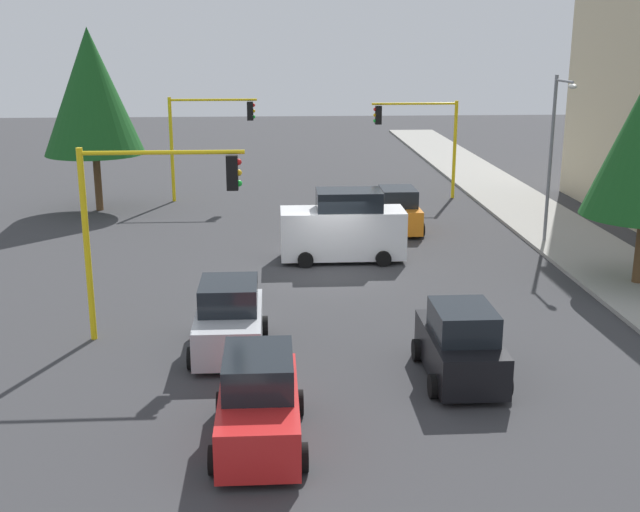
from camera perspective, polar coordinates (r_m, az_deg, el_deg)
name	(u,v)px	position (r m, az deg, el deg)	size (l,w,h in m)	color
ground_plane	(335,275)	(29.37, 1.08, -1.34)	(120.00, 120.00, 0.00)	#353538
sidewalk_kerb	(566,236)	(36.38, 17.17, 1.39)	(80.00, 4.00, 0.15)	gray
lane_arrow_near	(243,423)	(18.59, -5.52, -11.80)	(2.40, 1.10, 1.10)	silver
traffic_signal_near_right	(150,205)	(22.75, -12.09, 3.58)	(0.36, 4.59, 5.56)	yellow
traffic_signal_far_left	(420,130)	(43.02, 7.21, 8.97)	(0.36, 4.59, 5.21)	yellow
traffic_signal_far_right	(206,128)	(42.42, -8.14, 9.07)	(0.36, 4.59, 5.46)	yellow
street_lamp_curbside	(555,142)	(33.89, 16.48, 7.82)	(2.15, 0.28, 7.00)	slate
tree_opposite_side	(91,92)	(41.06, -16.06, 11.23)	(4.87, 4.87, 8.93)	brown
delivery_van_white	(343,228)	(31.00, 1.69, 2.01)	(2.22, 4.80, 2.77)	white
car_silver	(229,321)	(22.25, -6.51, -4.61)	(3.72, 2.11, 1.98)	#B2B5BA
car_red	(259,403)	(17.43, -4.40, -10.45)	(4.01, 2.00, 1.98)	red
car_black	(461,345)	(20.72, 10.03, -6.31)	(3.72, 1.99, 1.98)	black
car_orange	(397,211)	(36.00, 5.54, 3.22)	(3.87, 2.05, 1.98)	orange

